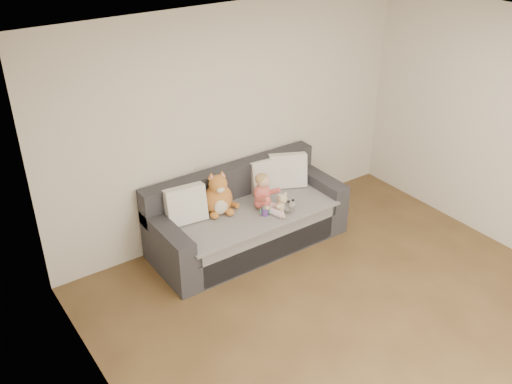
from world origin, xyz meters
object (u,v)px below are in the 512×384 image
Objects in this scene: sofa at (246,219)px; toddler at (265,194)px; plush_cat at (218,197)px; teddy_bear at (283,204)px; sippy_cup at (265,210)px.

toddler is (0.15, -0.15, 0.34)m from sofa.
plush_cat reaches higher than teddy_bear.
teddy_bear is at bearing -12.35° from sippy_cup.
sippy_cup is (0.37, -0.35, -0.12)m from plush_cat.
plush_cat is (-0.30, 0.09, 0.35)m from sofa.
plush_cat is at bearing 135.95° from sippy_cup.
sofa is at bearing 103.38° from sippy_cup.
sofa is at bearing -3.27° from plush_cat.
sofa is 5.07× the size of toddler.
toddler reaches higher than sofa.
sofa is at bearing 135.86° from teddy_bear.
teddy_bear is (0.12, -0.17, -0.08)m from toddler.
sofa is 9.41× the size of teddy_bear.
sippy_cup is (0.06, -0.27, 0.23)m from sofa.
sippy_cup is at bearing -31.26° from plush_cat.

